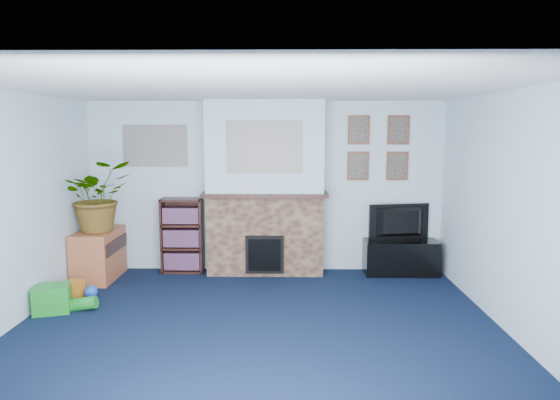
{
  "coord_description": "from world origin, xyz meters",
  "views": [
    {
      "loc": [
        0.3,
        -4.78,
        2.01
      ],
      "look_at": [
        0.22,
        0.93,
        1.2
      ],
      "focal_mm": 32.0,
      "sensor_mm": 36.0,
      "label": 1
    }
  ],
  "objects_px": {
    "tv_stand": "(400,258)",
    "bookshelf": "(183,237)",
    "sideboard": "(99,253)",
    "television": "(401,223)"
  },
  "relations": [
    {
      "from": "television",
      "to": "sideboard",
      "type": "height_order",
      "value": "television"
    },
    {
      "from": "television",
      "to": "bookshelf",
      "type": "distance_m",
      "value": 3.08
    },
    {
      "from": "bookshelf",
      "to": "sideboard",
      "type": "distance_m",
      "value": 1.13
    },
    {
      "from": "tv_stand",
      "to": "television",
      "type": "xyz_separation_m",
      "value": [
        0.0,
        0.02,
        0.5
      ]
    },
    {
      "from": "tv_stand",
      "to": "bookshelf",
      "type": "height_order",
      "value": "bookshelf"
    },
    {
      "from": "tv_stand",
      "to": "bookshelf",
      "type": "bearing_deg",
      "value": 178.57
    },
    {
      "from": "tv_stand",
      "to": "television",
      "type": "bearing_deg",
      "value": 90.0
    },
    {
      "from": "television",
      "to": "bookshelf",
      "type": "bearing_deg",
      "value": -11.61
    },
    {
      "from": "tv_stand",
      "to": "sideboard",
      "type": "bearing_deg",
      "value": -176.12
    },
    {
      "from": "sideboard",
      "to": "tv_stand",
      "type": "bearing_deg",
      "value": 3.88
    }
  ]
}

